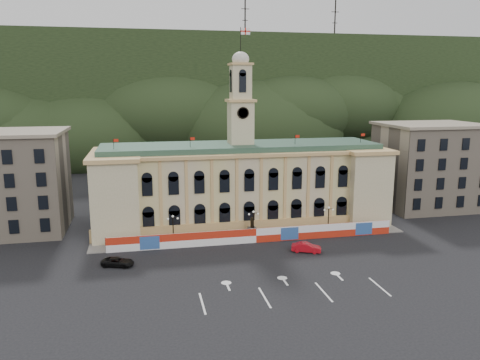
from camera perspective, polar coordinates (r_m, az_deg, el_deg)
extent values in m
plane|color=black|center=(67.88, 5.04, -11.64)|extent=(260.00, 260.00, 0.00)
cube|color=black|center=(190.64, -6.36, 9.98)|extent=(230.00, 70.00, 44.00)
cube|color=#595651|center=(177.95, 5.80, 12.47)|extent=(22.00, 8.00, 14.00)
cube|color=#595651|center=(170.28, -22.19, 10.41)|extent=(16.00, 7.00, 10.00)
cylinder|color=black|center=(180.41, 0.63, 18.88)|extent=(0.50, 0.50, 20.00)
cylinder|color=black|center=(190.96, 11.49, 18.25)|extent=(0.50, 0.50, 20.00)
cube|color=#C6B58F|center=(91.72, 0.06, -0.89)|extent=(55.00, 15.00, 14.00)
cube|color=tan|center=(85.82, 1.14, -5.76)|extent=(56.00, 0.80, 2.40)
cube|color=tan|center=(90.45, 0.07, 3.64)|extent=(56.20, 16.20, 0.60)
cube|color=#2F4F3F|center=(90.35, 0.07, 4.08)|extent=(53.00, 13.00, 1.20)
cube|color=beige|center=(89.01, -14.78, -1.65)|extent=(8.00, 17.00, 14.00)
cube|color=beige|center=(98.27, 13.72, -0.38)|extent=(8.00, 17.00, 14.00)
cube|color=beige|center=(89.88, 0.07, 6.99)|extent=(4.40, 4.40, 8.00)
cube|color=tan|center=(89.66, 0.07, 9.66)|extent=(5.20, 5.20, 0.50)
cube|color=beige|center=(89.62, 0.07, 11.77)|extent=(3.60, 3.60, 6.50)
cube|color=tan|center=(89.70, 0.07, 13.95)|extent=(4.20, 4.20, 0.40)
cylinder|color=black|center=(87.50, 0.38, 8.18)|extent=(2.20, 0.20, 2.20)
ellipsoid|color=beige|center=(89.75, 0.07, 14.52)|extent=(3.20, 3.20, 2.72)
cylinder|color=black|center=(89.98, 0.07, 16.55)|extent=(0.12, 0.12, 5.00)
cube|color=white|center=(90.34, 0.66, 17.68)|extent=(1.80, 0.04, 1.20)
cube|color=red|center=(90.31, 0.66, 17.68)|extent=(1.80, 0.02, 0.22)
cube|color=red|center=(90.31, 0.66, 17.68)|extent=(0.22, 0.02, 1.20)
cube|color=tan|center=(95.58, -26.47, -0.37)|extent=(20.00, 16.00, 18.00)
cube|color=gray|center=(94.32, -26.97, 5.17)|extent=(21.00, 17.00, 0.60)
cube|color=tan|center=(110.95, 22.02, 1.48)|extent=(20.00, 16.00, 18.00)
cube|color=gray|center=(109.86, 22.38, 6.26)|extent=(21.00, 17.00, 0.60)
cube|color=red|center=(80.99, 1.97, -6.79)|extent=(50.00, 0.25, 2.50)
cube|color=#2E559B|center=(78.73, -10.95, -7.54)|extent=(3.20, 0.05, 2.20)
cube|color=#2E559B|center=(82.43, 6.07, -6.52)|extent=(3.20, 0.05, 2.20)
cube|color=#2E559B|center=(87.61, 14.87, -5.76)|extent=(3.20, 0.05, 2.20)
cube|color=slate|center=(83.89, 1.52, -6.97)|extent=(56.00, 5.50, 0.16)
cube|color=#595651|center=(83.87, 1.48, -6.39)|extent=(1.40, 1.40, 1.80)
cylinder|color=black|center=(83.36, 1.48, -5.28)|extent=(0.60, 0.60, 1.60)
sphere|color=black|center=(83.11, 1.49, -4.68)|extent=(0.44, 0.44, 0.44)
cylinder|color=black|center=(81.23, -8.10, -7.66)|extent=(0.44, 0.44, 0.30)
cylinder|color=black|center=(80.52, -8.15, -6.15)|extent=(0.18, 0.18, 4.80)
cube|color=black|center=(79.87, -8.19, -4.57)|extent=(1.60, 0.08, 0.08)
sphere|color=silver|center=(79.87, -8.77, -4.70)|extent=(0.36, 0.36, 0.36)
sphere|color=silver|center=(79.96, -7.62, -4.65)|extent=(0.36, 0.36, 0.36)
sphere|color=silver|center=(79.80, -8.20, -4.40)|extent=(0.40, 0.40, 0.40)
cylinder|color=black|center=(83.18, 1.64, -7.09)|extent=(0.44, 0.44, 0.30)
cylinder|color=black|center=(82.49, 1.64, -5.60)|extent=(0.18, 0.18, 4.80)
cube|color=black|center=(81.85, 1.65, -4.06)|extent=(1.60, 0.08, 0.08)
sphere|color=silver|center=(81.71, 1.11, -4.20)|extent=(0.36, 0.36, 0.36)
sphere|color=silver|center=(82.07, 2.20, -4.13)|extent=(0.36, 0.36, 0.36)
sphere|color=silver|center=(81.78, 1.65, -3.90)|extent=(0.40, 0.40, 0.40)
cylinder|color=black|center=(87.36, 10.66, -6.37)|extent=(0.44, 0.44, 0.30)
cylinder|color=black|center=(86.70, 10.71, -4.96)|extent=(0.18, 0.18, 4.80)
cube|color=black|center=(86.09, 10.77, -3.49)|extent=(1.60, 0.08, 0.08)
sphere|color=silver|center=(85.83, 10.27, -3.62)|extent=(0.36, 0.36, 0.36)
sphere|color=silver|center=(86.43, 11.26, -3.55)|extent=(0.36, 0.36, 0.36)
sphere|color=silver|center=(86.03, 10.78, -3.32)|extent=(0.40, 0.40, 0.40)
imported|color=#B90D17|center=(77.39, 8.09, -8.14)|extent=(5.04, 5.94, 1.57)
imported|color=black|center=(73.32, -14.66, -9.63)|extent=(5.24, 6.22, 1.34)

